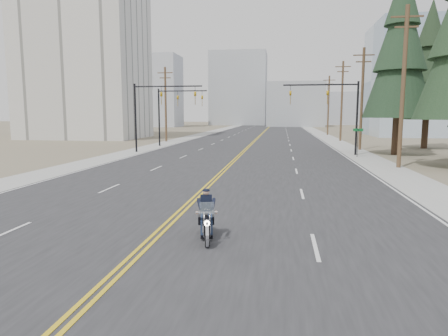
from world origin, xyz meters
The scene contains 24 objects.
ground_plane centered at (0.00, 0.00, 0.00)m, with size 400.00×400.00×0.00m, color #776D56.
road centered at (0.00, 70.00, 0.01)m, with size 20.00×200.00×0.01m, color #303033.
sidewalk_left centered at (-11.50, 70.00, 0.01)m, with size 3.00×200.00×0.01m, color #A5A5A0.
sidewalk_right centered at (11.50, 70.00, 0.01)m, with size 3.00×200.00×0.01m, color #A5A5A0.
traffic_mast_left centered at (-8.98, 32.00, 4.94)m, with size 7.10×0.26×7.00m.
traffic_mast_right centered at (8.98, 32.00, 4.94)m, with size 7.10×0.26×7.00m.
traffic_mast_far centered at (-9.31, 40.00, 4.87)m, with size 6.10×0.26×7.00m.
street_sign centered at (10.80, 30.00, 1.80)m, with size 0.90×0.06×2.62m.
utility_pole_b centered at (12.50, 23.00, 5.98)m, with size 2.20×0.30×11.50m.
utility_pole_c centered at (12.50, 38.00, 5.73)m, with size 2.20×0.30×11.00m.
utility_pole_d centered at (12.50, 53.00, 5.98)m, with size 2.20×0.30×11.50m.
utility_pole_e centered at (12.50, 70.00, 5.73)m, with size 2.20×0.30×11.00m.
utility_pole_left centered at (-12.50, 48.00, 5.48)m, with size 2.20×0.30×10.50m.
apartment_block centered at (-28.00, 55.00, 15.00)m, with size 18.00×14.00×30.00m, color silver.
glass_building centered at (32.00, 70.00, 10.00)m, with size 24.00×16.00×20.00m, color #9EB5CC.
haze_bldg_a centered at (-35.00, 115.00, 11.00)m, with size 14.00×12.00×22.00m, color #B7BCC6.
haze_bldg_b centered at (8.00, 125.00, 7.00)m, with size 18.00×14.00×14.00m, color #ADB2B7.
haze_bldg_c centered at (40.00, 110.00, 9.00)m, with size 16.00×12.00×18.00m, color #B7BCC6.
haze_bldg_d centered at (-12.00, 140.00, 13.00)m, with size 20.00×15.00×26.00m, color #ADB2B7.
haze_bldg_e centered at (25.00, 150.00, 6.00)m, with size 14.00×14.00×12.00m, color #B7BCC6.
haze_bldg_f centered at (-50.00, 130.00, 8.00)m, with size 12.00×12.00×16.00m, color #ADB2B7.
motorcyclist centered at (1.67, 4.31, 0.79)m, with size 0.87×2.03×1.58m, color black, non-canonical shape.
conifer_tall centered at (14.91, 33.16, 10.29)m, with size 6.45×6.45×17.91m.
conifer_far centered at (20.26, 41.25, 9.54)m, with size 6.21×6.21×16.63m.
Camera 1 is at (3.96, -7.63, 3.91)m, focal length 32.00 mm.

